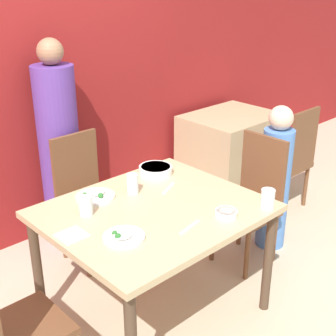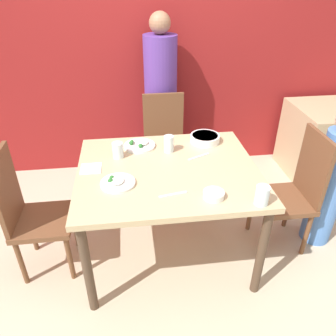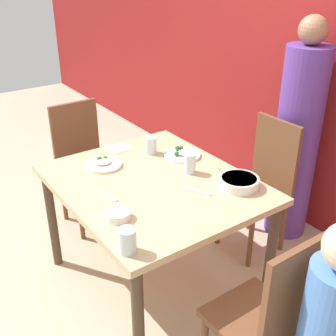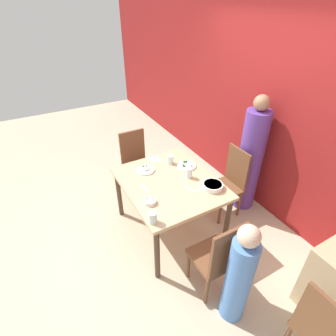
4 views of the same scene
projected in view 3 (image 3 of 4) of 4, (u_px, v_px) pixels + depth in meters
ground_plane at (155, 281)px, 2.83m from camera, size 10.00×10.00×0.00m
wall_back at (322, 52)px, 2.95m from camera, size 10.00×0.06×2.70m
dining_table at (153, 193)px, 2.52m from camera, size 1.23×1.04×0.77m
chair_adult_spot at (262, 184)px, 2.99m from camera, size 0.40×0.40×0.97m
chair_child_spot at (270, 317)px, 1.89m from camera, size 0.40×0.40×0.97m
chair_empty_left at (84, 163)px, 3.29m from camera, size 0.40×0.40×0.97m
person_adult at (297, 141)px, 3.04m from camera, size 0.31×0.31×1.63m
bowl_curry at (239, 182)px, 2.41m from camera, size 0.23×0.23×0.06m
plate_rice_adult at (104, 164)px, 2.65m from camera, size 0.22×0.22×0.05m
plate_rice_child at (183, 154)px, 2.78m from camera, size 0.24×0.24×0.05m
bowl_rice_small at (118, 215)px, 2.12m from camera, size 0.13×0.13×0.04m
glass_water_tall at (190, 163)px, 2.55m from camera, size 0.07×0.07×0.13m
glass_water_short at (127, 241)px, 1.87m from camera, size 0.08×0.08×0.12m
glass_water_center at (151, 145)px, 2.81m from camera, size 0.08×0.08×0.12m
napkin_folded at (119, 148)px, 2.90m from camera, size 0.14×0.14×0.01m
fork_steel at (106, 195)px, 2.33m from camera, size 0.18×0.05×0.01m
spoon_steel at (197, 191)px, 2.37m from camera, size 0.17×0.09×0.01m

